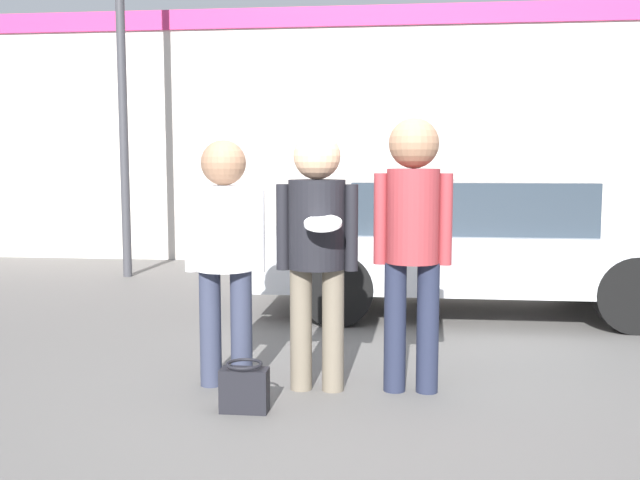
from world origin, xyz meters
name	(u,v)px	position (x,y,z in m)	size (l,w,h in m)	color
ground_plane	(347,395)	(0.00, 0.00, 0.00)	(56.00, 56.00, 0.00)	#5B5956
storefront_building	(379,135)	(0.00, 6.48, 1.98)	(24.00, 0.22, 3.91)	beige
person_left	(225,240)	(-0.85, 0.10, 1.03)	(0.56, 0.39, 1.71)	#2D3347
person_middle_with_frisbee	(317,236)	(-0.21, 0.08, 1.07)	(0.55, 0.57, 1.76)	#665B4C
person_right	(413,228)	(0.43, 0.12, 1.12)	(0.52, 0.35, 1.85)	#1E2338
parked_car_near	(472,244)	(1.09, 2.86, 0.71)	(4.40, 1.86, 1.37)	#B7BABF
street_lamp	(134,2)	(-3.17, 4.68, 3.65)	(1.21, 0.35, 6.00)	#38383D
handbag	(244,388)	(-0.61, -0.40, 0.15)	(0.30, 0.23, 0.32)	black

